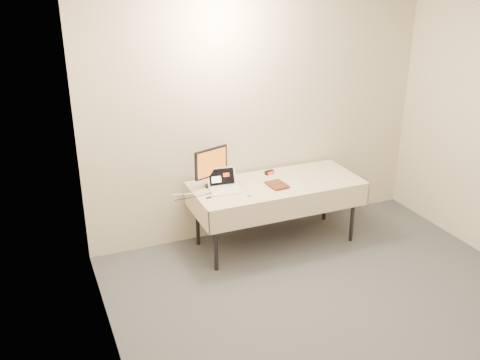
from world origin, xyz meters
name	(u,v)px	position (x,y,z in m)	size (l,w,h in m)	color
ground	(386,355)	(0.00, 0.00, 0.00)	(5.00, 5.00, 0.00)	#3D3D42
back_wall	(260,118)	(0.00, 2.50, 1.35)	(4.00, 0.10, 2.70)	beige
table	(276,188)	(0.00, 2.05, 0.68)	(1.86, 0.81, 0.74)	black
laptop	(224,185)	(-0.60, 2.09, 0.79)	(0.33, 0.32, 0.21)	white
monitor	(211,164)	(-0.69, 2.22, 0.99)	(0.40, 0.19, 0.43)	black
book	(270,177)	(-0.13, 1.95, 0.86)	(0.18, 0.02, 0.25)	#933B1A
alarm_clock	(269,172)	(0.03, 2.30, 0.76)	(0.11, 0.07, 0.04)	black
clicker	(249,194)	(-0.41, 1.84, 0.75)	(0.04, 0.09, 0.02)	#BBBBBE
paper_form	(296,184)	(0.18, 1.94, 0.74)	(0.11, 0.29, 0.00)	#B6DEB0
usb_dongle	(209,198)	(-0.82, 1.94, 0.74)	(0.06, 0.02, 0.01)	black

